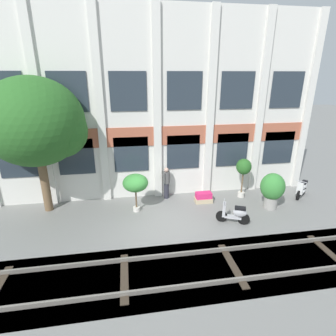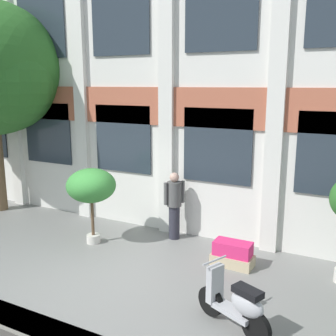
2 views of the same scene
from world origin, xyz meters
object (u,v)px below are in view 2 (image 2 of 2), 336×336
at_px(potted_plant_tall_urn, 91,187).
at_px(potted_plant_square_trough, 233,254).
at_px(scooter_near_curb, 236,304).
at_px(resident_by_doorway, 174,204).

height_order(potted_plant_tall_urn, potted_plant_square_trough, potted_plant_tall_urn).
relative_size(potted_plant_square_trough, scooter_near_curb, 0.66).
bearing_deg(potted_plant_square_trough, resident_by_doorway, 156.04).
distance_m(potted_plant_square_trough, scooter_near_curb, 2.18).
distance_m(potted_plant_tall_urn, resident_by_doorway, 1.97).
bearing_deg(potted_plant_tall_urn, scooter_near_curb, -23.13).
bearing_deg(resident_by_doorway, potted_plant_tall_urn, -105.41).
bearing_deg(scooter_near_curb, potted_plant_square_trough, -47.30).
height_order(potted_plant_tall_urn, resident_by_doorway, potted_plant_tall_urn).
height_order(potted_plant_tall_urn, scooter_near_curb, potted_plant_tall_urn).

